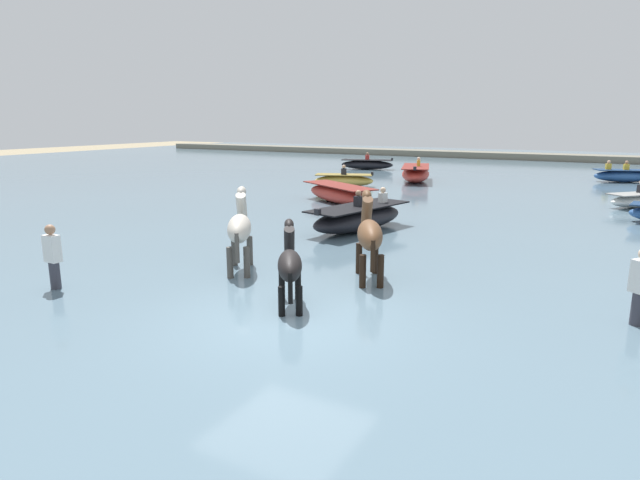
{
  "coord_description": "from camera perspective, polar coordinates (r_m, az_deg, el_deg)",
  "views": [
    {
      "loc": [
        4.72,
        -7.31,
        3.65
      ],
      "look_at": [
        -1.35,
        3.58,
        0.83
      ],
      "focal_mm": 30.27,
      "sensor_mm": 36.0,
      "label": 1
    }
  ],
  "objects": [
    {
      "name": "boat_far_offshore",
      "position": [
        36.49,
        4.99,
        7.97
      ],
      "size": [
        3.63,
        2.02,
        1.12
      ],
      "color": "black",
      "rests_on": "water_surface"
    },
    {
      "name": "boat_mid_outer",
      "position": [
        21.79,
        2.0,
        4.9
      ],
      "size": [
        4.09,
        3.11,
        0.71
      ],
      "color": "#BC382D",
      "rests_on": "water_surface"
    },
    {
      "name": "water_surface",
      "position": [
        18.28,
        13.63,
        1.38
      ],
      "size": [
        90.0,
        90.0,
        0.33
      ],
      "primitive_type": "cube",
      "color": "slate",
      "rests_on": "ground"
    },
    {
      "name": "person_spectator_far",
      "position": [
        10.22,
        30.71,
        -4.89
      ],
      "size": [
        0.38,
        0.35,
        1.63
      ],
      "color": "#383842",
      "rests_on": "ground"
    },
    {
      "name": "horse_trailing_black",
      "position": [
        9.64,
        -3.21,
        -2.83
      ],
      "size": [
        1.14,
        1.54,
        1.8
      ],
      "color": "black",
      "rests_on": "ground"
    },
    {
      "name": "horse_lead_bay",
      "position": [
        11.26,
        5.25,
        0.38
      ],
      "size": [
        1.25,
        1.85,
        2.11
      ],
      "color": "brown",
      "rests_on": "ground"
    },
    {
      "name": "boat_near_port",
      "position": [
        26.98,
        2.55,
        6.32
      ],
      "size": [
        3.09,
        2.04,
        1.1
      ],
      "color": "gold",
      "rests_on": "water_surface"
    },
    {
      "name": "ground_plane",
      "position": [
        9.44,
        -3.48,
        -10.02
      ],
      "size": [
        120.0,
        120.0,
        0.0
      ],
      "primitive_type": "plane",
      "color": "gray"
    },
    {
      "name": "boat_distant_west",
      "position": [
        33.2,
        29.49,
        5.94
      ],
      "size": [
        3.29,
        2.2,
        1.14
      ],
      "color": "#28518E",
      "rests_on": "water_surface"
    },
    {
      "name": "far_shoreline",
      "position": [
        47.95,
        23.66,
        7.82
      ],
      "size": [
        80.0,
        2.4,
        0.85
      ],
      "primitive_type": "cube",
      "color": "#706B5B",
      "rests_on": "ground"
    },
    {
      "name": "boat_near_starboard",
      "position": [
        29.67,
        10.07,
        6.91
      ],
      "size": [
        2.63,
        4.38,
        1.31
      ],
      "color": "#BC382D",
      "rests_on": "water_surface"
    },
    {
      "name": "horse_flank_pinto",
      "position": [
        12.0,
        -8.48,
        1.06
      ],
      "size": [
        1.34,
        1.8,
        2.11
      ],
      "color": "beige",
      "rests_on": "ground"
    },
    {
      "name": "boat_far_inshore",
      "position": [
        16.36,
        4.1,
        2.34
      ],
      "size": [
        2.11,
        4.02,
        1.22
      ],
      "color": "black",
      "rests_on": "water_surface"
    },
    {
      "name": "person_onlooker_right",
      "position": [
        11.89,
        -26.34,
        -2.13
      ],
      "size": [
        0.32,
        0.2,
        1.63
      ],
      "color": "#383842",
      "rests_on": "ground"
    }
  ]
}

